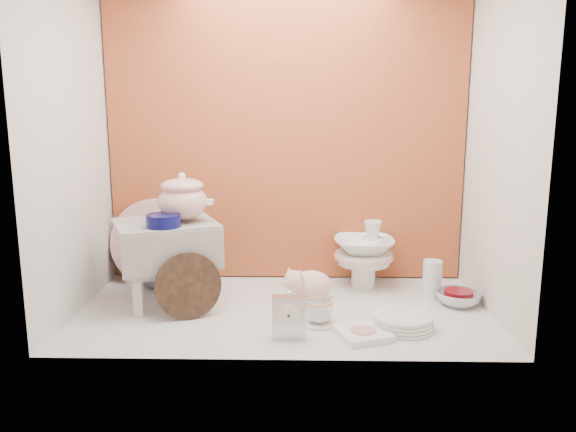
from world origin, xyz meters
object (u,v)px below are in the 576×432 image
dinner_plate_stack (403,321)px  crystal_bowl (458,298)px  floral_platter (153,242)px  porcelain_tower (364,254)px  step_stool (167,262)px  mantel_clock (289,315)px  blue_white_vase (161,260)px  plush_pig (311,284)px  soup_tureen (183,197)px  gold_rim_teacup (319,311)px

dinner_plate_stack → crystal_bowl: (0.30, 0.28, 0.00)m
floral_platter → porcelain_tower: size_ratio=1.29×
step_stool → porcelain_tower: size_ratio=1.29×
mantel_clock → porcelain_tower: bearing=62.8°
blue_white_vase → plush_pig: size_ratio=1.08×
soup_tureen → mantel_clock: size_ratio=1.38×
soup_tureen → dinner_plate_stack: 1.09m
soup_tureen → dinner_plate_stack: (0.94, -0.31, -0.46)m
gold_rim_teacup → plush_pig: bearing=95.0°
blue_white_vase → floral_platter: bearing=131.2°
floral_platter → gold_rim_teacup: floral_platter is taller
floral_platter → plush_pig: 0.85m
plush_pig → gold_rim_teacup: 0.31m
step_stool → blue_white_vase: bearing=86.4°
soup_tureen → gold_rim_teacup: 0.79m
step_stool → gold_rim_teacup: size_ratio=3.70×
floral_platter → crystal_bowl: 1.51m
dinner_plate_stack → porcelain_tower: (-0.10, 0.54, 0.14)m
mantel_clock → dinner_plate_stack: 0.48m
mantel_clock → plush_pig: 0.46m
mantel_clock → porcelain_tower: (0.36, 0.65, 0.07)m
mantel_clock → dinner_plate_stack: size_ratio=0.76×
gold_rim_teacup → porcelain_tower: bearing=64.7°
step_stool → crystal_bowl: (1.32, -0.02, -0.16)m
soup_tureen → floral_platter: (-0.22, 0.29, -0.28)m
step_stool → floral_platter: size_ratio=1.00×
floral_platter → crystal_bowl: size_ratio=2.18×
soup_tureen → mantel_clock: soup_tureen is taller
blue_white_vase → soup_tureen: bearing=-53.6°
dinner_plate_stack → floral_platter: bearing=152.9°
soup_tureen → floral_platter: 0.46m
dinner_plate_stack → crystal_bowl: 0.41m
mantel_clock → soup_tureen: bearing=141.0°
dinner_plate_stack → gold_rim_teacup: bearing=173.7°
step_stool → floral_platter: bearing=91.4°
blue_white_vase → plush_pig: 0.77m
soup_tureen → blue_white_vase: size_ratio=0.99×
crystal_bowl → blue_white_vase: bearing=169.8°
mantel_clock → gold_rim_teacup: (0.12, 0.15, -0.04)m
step_stool → blue_white_vase: size_ratio=1.63×
gold_rim_teacup → porcelain_tower: porcelain_tower is taller
soup_tureen → porcelain_tower: 0.93m
step_stool → blue_white_vase: (-0.09, 0.24, -0.06)m
plush_pig → blue_white_vase: bearing=156.6°
blue_white_vase → gold_rim_teacup: size_ratio=2.27×
blue_white_vase → dinner_plate_stack: blue_white_vase is taller
soup_tureen → plush_pig: 0.71m
step_stool → porcelain_tower: bearing=-9.0°
step_stool → gold_rim_teacup: (0.68, -0.26, -0.13)m
soup_tureen → plush_pig: (0.58, 0.04, -0.41)m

